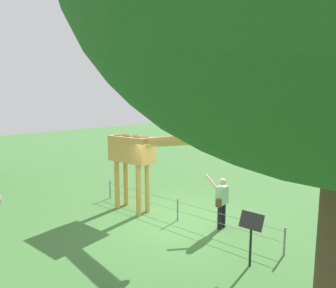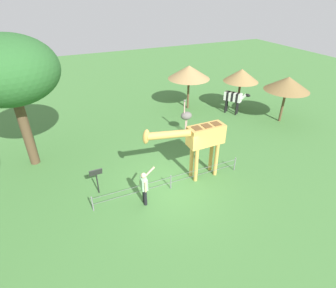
% 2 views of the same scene
% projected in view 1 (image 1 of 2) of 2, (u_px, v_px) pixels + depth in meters
% --- Properties ---
extents(ground_plane, '(60.00, 60.00, 0.00)m').
position_uv_depth(ground_plane, '(175.00, 221.00, 10.01)').
color(ground_plane, '#427538').
extents(giraffe, '(3.90, 0.74, 3.16)m').
position_uv_depth(giraffe, '(138.00, 153.00, 10.56)').
color(giraffe, gold).
rests_on(giraffe, ground_plane).
extents(visitor, '(0.68, 0.59, 1.67)m').
position_uv_depth(visitor, '(222.00, 200.00, 9.38)').
color(visitor, black).
rests_on(visitor, ground_plane).
extents(info_sign, '(0.56, 0.21, 1.32)m').
position_uv_depth(info_sign, '(251.00, 228.00, 7.20)').
color(info_sign, black).
rests_on(info_sign, ground_plane).
extents(wire_fence, '(7.05, 0.05, 0.75)m').
position_uv_depth(wire_fence, '(178.00, 209.00, 10.04)').
color(wire_fence, slate).
rests_on(wire_fence, ground_plane).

